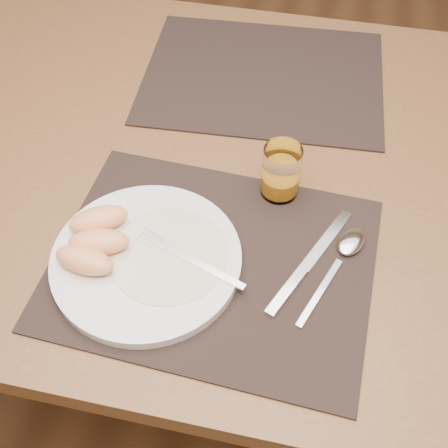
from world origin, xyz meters
TOP-DOWN VIEW (x-y plane):
  - ground at (0.00, 0.00)m, footprint 5.00×5.00m
  - table at (0.00, 0.00)m, footprint 1.40×0.90m
  - placemat_near at (0.01, -0.22)m, footprint 0.47×0.37m
  - placemat_far at (0.01, 0.22)m, footprint 0.47×0.38m
  - plate at (-0.08, -0.24)m, footprint 0.27×0.27m
  - plate_dressing at (-0.05, -0.23)m, footprint 0.17×0.17m
  - fork at (-0.03, -0.23)m, footprint 0.17×0.08m
  - knife at (0.14, -0.21)m, footprint 0.10×0.21m
  - spoon at (0.20, -0.16)m, footprint 0.09×0.19m
  - juice_glass at (0.08, -0.07)m, footprint 0.06×0.06m
  - grapefruit_wedges at (-0.15, -0.24)m, footprint 0.11×0.14m

SIDE VIEW (x-z plane):
  - ground at x=0.00m, z-range 0.00..0.00m
  - table at x=0.00m, z-range 0.29..1.04m
  - placemat_near at x=0.01m, z-range 0.75..0.75m
  - placemat_far at x=0.01m, z-range 0.75..0.75m
  - knife at x=0.14m, z-range 0.75..0.76m
  - spoon at x=0.20m, z-range 0.75..0.77m
  - plate at x=-0.08m, z-range 0.75..0.77m
  - plate_dressing at x=-0.05m, z-range 0.77..0.77m
  - fork at x=-0.03m, z-range 0.77..0.77m
  - grapefruit_wedges at x=-0.15m, z-range 0.77..0.80m
  - juice_glass at x=0.08m, z-range 0.75..0.84m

